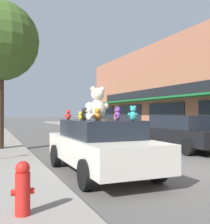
{
  "coord_description": "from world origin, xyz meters",
  "views": [
    {
      "loc": [
        -5.35,
        -6.64,
        1.63
      ],
      "look_at": [
        -1.26,
        3.29,
        1.68
      ],
      "focal_mm": 45.0,
      "sensor_mm": 36.0,
      "label": 1
    }
  ],
  "objects": [
    {
      "name": "ground_plane",
      "position": [
        0.0,
        0.0,
        0.0
      ],
      "size": [
        260.0,
        260.0,
        0.0
      ],
      "primitive_type": "plane",
      "color": "#514F4C"
    },
    {
      "name": "plush_art_car",
      "position": [
        -2.58,
        0.44,
        0.78
      ],
      "size": [
        1.99,
        4.63,
        1.45
      ],
      "rotation": [
        0.0,
        0.0,
        0.0
      ],
      "color": "beige",
      "rests_on": "ground_plane"
    },
    {
      "name": "teddy_bear_giant",
      "position": [
        -2.68,
        0.36,
        1.88
      ],
      "size": [
        0.66,
        0.41,
        0.9
      ],
      "rotation": [
        0.0,
        0.0,
        3.11
      ],
      "color": "beige",
      "rests_on": "plush_art_car"
    },
    {
      "name": "teddy_bear_purple",
      "position": [
        -2.14,
        0.27,
        1.63
      ],
      "size": [
        0.25,
        0.24,
        0.36
      ],
      "rotation": [
        0.0,
        0.0,
        3.86
      ],
      "color": "purple",
      "rests_on": "plush_art_car"
    },
    {
      "name": "teddy_bear_white",
      "position": [
        -3.05,
        -0.04,
        1.61
      ],
      "size": [
        0.2,
        0.25,
        0.33
      ],
      "rotation": [
        0.0,
        0.0,
        2.07
      ],
      "color": "white",
      "rests_on": "plush_art_car"
    },
    {
      "name": "teddy_bear_brown",
      "position": [
        -2.98,
        0.27,
        1.6
      ],
      "size": [
        0.19,
        0.24,
        0.32
      ],
      "rotation": [
        0.0,
        0.0,
        4.21
      ],
      "color": "olive",
      "rests_on": "plush_art_car"
    },
    {
      "name": "teddy_bear_teal",
      "position": [
        -2.1,
        -0.56,
        1.63
      ],
      "size": [
        0.27,
        0.17,
        0.37
      ],
      "rotation": [
        0.0,
        0.0,
        3.13
      ],
      "color": "teal",
      "rests_on": "plush_art_car"
    },
    {
      "name": "teddy_bear_orange",
      "position": [
        -2.77,
        0.15,
        1.61
      ],
      "size": [
        0.24,
        0.16,
        0.32
      ],
      "rotation": [
        0.0,
        0.0,
        3.38
      ],
      "color": "orange",
      "rests_on": "plush_art_car"
    },
    {
      "name": "teddy_bear_black",
      "position": [
        -3.04,
        0.42,
        1.61
      ],
      "size": [
        0.21,
        0.23,
        0.32
      ],
      "rotation": [
        0.0,
        0.0,
        2.22
      ],
      "color": "black",
      "rests_on": "plush_art_car"
    },
    {
      "name": "teddy_bear_red",
      "position": [
        -3.26,
        1.24,
        1.59
      ],
      "size": [
        0.2,
        0.12,
        0.28
      ],
      "rotation": [
        0.0,
        0.0,
        3.15
      ],
      "color": "red",
      "rests_on": "plush_art_car"
    },
    {
      "name": "teddy_bear_blue",
      "position": [
        -2.81,
        1.38,
        1.56
      ],
      "size": [
        0.13,
        0.17,
        0.22
      ],
      "rotation": [
        0.0,
        0.0,
        2.0
      ],
      "color": "blue",
      "rests_on": "plush_art_car"
    },
    {
      "name": "teddy_bear_yellow",
      "position": [
        -3.15,
        0.38,
        1.56
      ],
      "size": [
        0.17,
        0.14,
        0.23
      ],
      "rotation": [
        0.0,
        0.0,
        3.71
      ],
      "color": "yellow",
      "rests_on": "plush_art_car"
    },
    {
      "name": "parked_car_far_center",
      "position": [
        2.59,
        3.6,
        0.82
      ],
      "size": [
        2.0,
        4.79,
        1.53
      ],
      "color": "black",
      "rests_on": "ground_plane"
    },
    {
      "name": "fire_hydrant",
      "position": [
        -4.91,
        -2.4,
        0.54
      ],
      "size": [
        0.33,
        0.22,
        0.79
      ],
      "color": "red",
      "rests_on": "sidewalk_near"
    }
  ]
}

